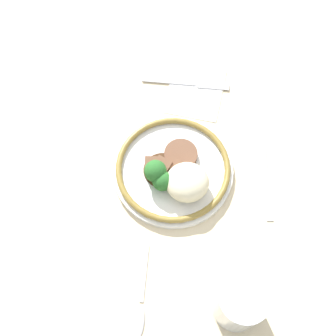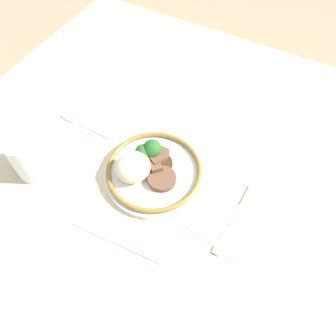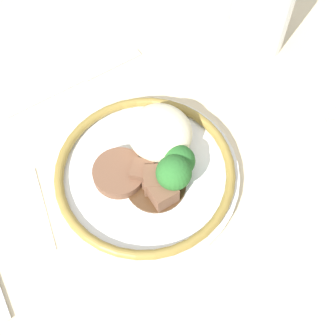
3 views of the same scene
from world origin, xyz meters
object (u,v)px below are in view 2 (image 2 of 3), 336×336
at_px(plate, 151,168).
at_px(juice_glass, 29,158).
at_px(knife, 113,240).
at_px(spoon, 75,121).
at_px(fork, 230,225).

bearing_deg(plate, juice_glass, 26.45).
distance_m(juice_glass, knife, 0.27).
distance_m(plate, spoon, 0.26).
bearing_deg(juice_glass, knife, 166.96).
relative_size(knife, spoon, 1.30).
relative_size(plate, knife, 1.12).
distance_m(knife, spoon, 0.36).
bearing_deg(spoon, fork, 172.22).
height_order(fork, spoon, same).
xyz_separation_m(fork, spoon, (0.48, -0.08, -0.00)).
height_order(plate, juice_glass, juice_glass).
xyz_separation_m(plate, juice_glass, (0.25, 0.12, 0.03)).
relative_size(plate, fork, 1.25).
distance_m(juice_glass, spoon, 0.17).
xyz_separation_m(juice_glass, fork, (-0.46, -0.09, -0.05)).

